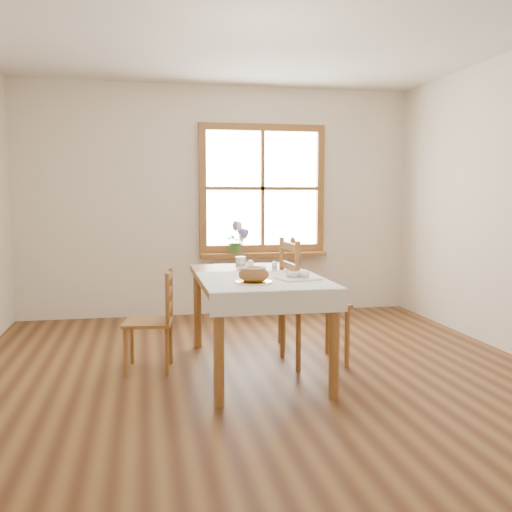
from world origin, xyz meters
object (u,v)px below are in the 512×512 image
Objects in this scene: dining_table at (256,286)px; bread_plate at (254,282)px; flower_vase at (241,263)px; chair_right at (314,301)px; chair_left at (148,321)px.

bread_plate reaches higher than dining_table.
bread_plate is 2.61× the size of flower_vase.
flower_vase is (-0.55, 0.31, 0.29)m from chair_right.
flower_vase is at bearing 86.42° from bread_plate.
chair_right is at bearing 94.83° from chair_left.
chair_right reaches higher than chair_left.
dining_table is 0.48m from bread_plate.
flower_vase reaches higher than chair_left.
flower_vase is at bearing 97.35° from dining_table.
bread_plate is (0.72, -0.61, 0.37)m from chair_left.
flower_vase is at bearing 115.35° from chair_left.
chair_left is (-0.83, 0.15, -0.27)m from dining_table.
chair_right is at bearing 10.11° from dining_table.
chair_left is 1.02m from bread_plate.
chair_right is at bearing 42.05° from bread_plate.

